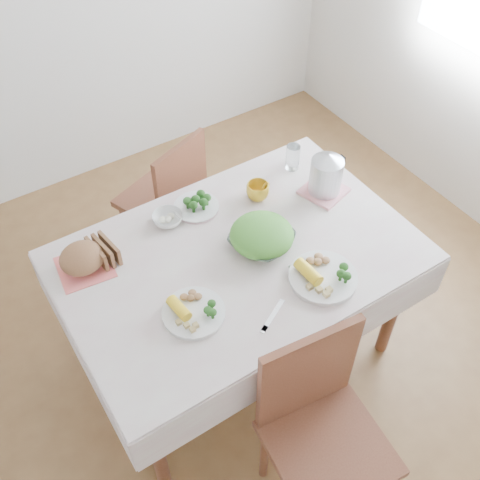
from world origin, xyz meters
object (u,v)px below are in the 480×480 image
dinner_plate_right (323,278)px  yellow_mug (258,191)px  chair_far (160,192)px  electric_kettle (326,172)px  chair_near (328,447)px  dining_table (239,308)px  dinner_plate_left (194,313)px  salad_bowl (262,240)px

dinner_plate_right → yellow_mug: size_ratio=2.64×
chair_far → dinner_plate_right: 1.20m
dinner_plate_right → yellow_mug: bearing=84.7°
yellow_mug → electric_kettle: (0.29, -0.14, 0.08)m
chair_near → dinner_plate_right: 0.65m
chair_far → electric_kettle: (0.53, -0.73, 0.42)m
dining_table → dinner_plate_left: 0.54m
dinner_plate_right → yellow_mug: 0.55m
chair_near → yellow_mug: bearing=76.9°
chair_near → electric_kettle: (0.65, 0.90, 0.42)m
chair_near → yellow_mug: chair_near is taller
dinner_plate_left → electric_kettle: size_ratio=1.17×
salad_bowl → dinner_plate_left: size_ratio=1.04×
dinner_plate_left → yellow_mug: yellow_mug is taller
dining_table → dinner_plate_left: (-0.32, -0.17, 0.40)m
dining_table → dinner_plate_right: dinner_plate_right is taller
dining_table → electric_kettle: (0.55, 0.11, 0.51)m
yellow_mug → electric_kettle: 0.33m
chair_far → dinner_plate_right: bearing=78.8°
salad_bowl → dinner_plate_left: 0.46m
salad_bowl → dinner_plate_right: size_ratio=0.91×
chair_far → salad_bowl: bearing=75.2°
chair_far → dinner_plate_left: chair_far is taller
chair_far → dining_table: bearing=67.8°
yellow_mug → dinner_plate_left: bearing=-144.3°
chair_near → dinner_plate_left: (-0.21, 0.62, 0.31)m
yellow_mug → chair_far: bearing=112.3°
chair_near → dinner_plate_left: bearing=115.6°
salad_bowl → yellow_mug: size_ratio=2.41×
dining_table → yellow_mug: (0.27, 0.25, 0.43)m
salad_bowl → yellow_mug: bearing=59.1°
dining_table → chair_far: 0.85m
dinner_plate_left → dinner_plate_right: bearing=-14.1°
dinner_plate_left → salad_bowl: bearing=20.5°
chair_far → salad_bowl: chair_far is taller
chair_near → electric_kettle: electric_kettle is taller
dining_table → chair_near: 0.80m
dinner_plate_left → dinner_plate_right: size_ratio=0.87×
dinner_plate_left → chair_near: bearing=-70.8°
chair_near → salad_bowl: size_ratio=3.67×
dining_table → dinner_plate_right: 0.54m
dinner_plate_left → dining_table: bearing=28.3°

